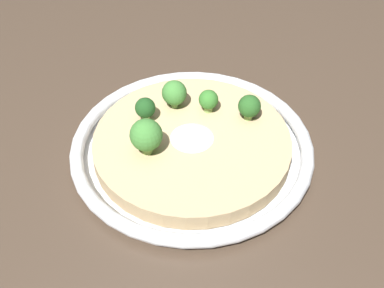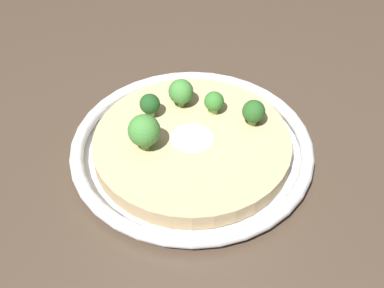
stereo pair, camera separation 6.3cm
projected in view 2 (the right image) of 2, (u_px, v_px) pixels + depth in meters
name	position (u px, v px, depth m)	size (l,w,h in m)	color
ground_plane	(192.00, 153.00, 0.64)	(6.00, 6.00, 0.00)	#47382B
risotto_bowl	(192.00, 146.00, 0.63)	(0.32, 0.32, 0.03)	silver
cheese_sprinkle	(195.00, 134.00, 0.61)	(0.06, 0.06, 0.01)	white
broccoli_front	(254.00, 112.00, 0.62)	(0.03, 0.03, 0.04)	#759E4C
broccoli_back	(144.00, 131.00, 0.59)	(0.04, 0.04, 0.05)	#759E4C
broccoli_right	(181.00, 92.00, 0.65)	(0.03, 0.03, 0.04)	#668E47
broccoli_back_right	(150.00, 104.00, 0.64)	(0.03, 0.03, 0.03)	#84A856
broccoli_front_right	(214.00, 102.00, 0.64)	(0.03, 0.03, 0.03)	#84A856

